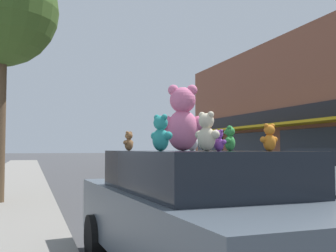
{
  "coord_description": "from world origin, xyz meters",
  "views": [
    {
      "loc": [
        -5.02,
        -4.79,
        1.47
      ],
      "look_at": [
        -2.82,
        1.97,
        1.85
      ],
      "focal_mm": 45.0,
      "sensor_mm": 36.0,
      "label": 1
    }
  ],
  "objects_px": {
    "teddy_bear_purple": "(219,141)",
    "street_tree": "(0,11)",
    "teddy_bear_brown": "(129,141)",
    "teddy_bear_cream": "(207,132)",
    "teddy_bear_green": "(230,139)",
    "plush_art_car": "(198,213)",
    "teddy_bear_giant": "(183,119)",
    "teddy_bear_orange": "(269,138)",
    "teddy_bear_teal": "(161,133)",
    "teddy_bear_white": "(192,138)"
  },
  "relations": [
    {
      "from": "plush_art_car",
      "to": "teddy_bear_brown",
      "type": "height_order",
      "value": "teddy_bear_brown"
    },
    {
      "from": "teddy_bear_orange",
      "to": "street_tree",
      "type": "distance_m",
      "value": 8.77
    },
    {
      "from": "teddy_bear_green",
      "to": "teddy_bear_white",
      "type": "xyz_separation_m",
      "value": [
        -0.2,
        0.61,
        0.02
      ]
    },
    {
      "from": "teddy_bear_purple",
      "to": "street_tree",
      "type": "distance_m",
      "value": 8.5
    },
    {
      "from": "teddy_bear_brown",
      "to": "street_tree",
      "type": "relative_size",
      "value": 0.04
    },
    {
      "from": "teddy_bear_teal",
      "to": "teddy_bear_brown",
      "type": "xyz_separation_m",
      "value": [
        -0.07,
        1.12,
        -0.06
      ]
    },
    {
      "from": "teddy_bear_giant",
      "to": "teddy_bear_green",
      "type": "height_order",
      "value": "teddy_bear_giant"
    },
    {
      "from": "teddy_bear_green",
      "to": "teddy_bear_white",
      "type": "relative_size",
      "value": 0.87
    },
    {
      "from": "teddy_bear_orange",
      "to": "teddy_bear_white",
      "type": "distance_m",
      "value": 1.16
    },
    {
      "from": "teddy_bear_giant",
      "to": "teddy_bear_orange",
      "type": "relative_size",
      "value": 2.79
    },
    {
      "from": "teddy_bear_giant",
      "to": "street_tree",
      "type": "bearing_deg",
      "value": -51.99
    },
    {
      "from": "teddy_bear_brown",
      "to": "street_tree",
      "type": "height_order",
      "value": "street_tree"
    },
    {
      "from": "teddy_bear_giant",
      "to": "teddy_bear_cream",
      "type": "distance_m",
      "value": 0.8
    },
    {
      "from": "teddy_bear_white",
      "to": "teddy_bear_orange",
      "type": "bearing_deg",
      "value": 119.9
    },
    {
      "from": "teddy_bear_purple",
      "to": "street_tree",
      "type": "bearing_deg",
      "value": -10.72
    },
    {
      "from": "teddy_bear_teal",
      "to": "teddy_bear_brown",
      "type": "height_order",
      "value": "teddy_bear_teal"
    },
    {
      "from": "teddy_bear_purple",
      "to": "street_tree",
      "type": "height_order",
      "value": "street_tree"
    },
    {
      "from": "teddy_bear_orange",
      "to": "teddy_bear_white",
      "type": "bearing_deg",
      "value": -75.68
    },
    {
      "from": "plush_art_car",
      "to": "teddy_bear_purple",
      "type": "xyz_separation_m",
      "value": [
        0.01,
        -0.51,
        0.78
      ]
    },
    {
      "from": "teddy_bear_green",
      "to": "street_tree",
      "type": "bearing_deg",
      "value": -121.75
    },
    {
      "from": "teddy_bear_cream",
      "to": "street_tree",
      "type": "bearing_deg",
      "value": -11.41
    },
    {
      "from": "teddy_bear_brown",
      "to": "street_tree",
      "type": "distance_m",
      "value": 7.2
    },
    {
      "from": "teddy_bear_green",
      "to": "teddy_bear_purple",
      "type": "distance_m",
      "value": 0.43
    },
    {
      "from": "teddy_bear_giant",
      "to": "teddy_bear_purple",
      "type": "bearing_deg",
      "value": 115.37
    },
    {
      "from": "teddy_bear_green",
      "to": "teddy_bear_teal",
      "type": "height_order",
      "value": "teddy_bear_teal"
    },
    {
      "from": "teddy_bear_white",
      "to": "street_tree",
      "type": "xyz_separation_m",
      "value": [
        -2.64,
        6.44,
        3.3
      ]
    },
    {
      "from": "teddy_bear_brown",
      "to": "teddy_bear_purple",
      "type": "relative_size",
      "value": 1.11
    },
    {
      "from": "teddy_bear_cream",
      "to": "street_tree",
      "type": "distance_m",
      "value": 8.44
    },
    {
      "from": "teddy_bear_teal",
      "to": "teddy_bear_purple",
      "type": "height_order",
      "value": "teddy_bear_teal"
    },
    {
      "from": "teddy_bear_brown",
      "to": "teddy_bear_green",
      "type": "bearing_deg",
      "value": 91.36
    },
    {
      "from": "teddy_bear_giant",
      "to": "teddy_bear_purple",
      "type": "xyz_separation_m",
      "value": [
        0.1,
        -0.76,
        -0.26
      ]
    },
    {
      "from": "teddy_bear_teal",
      "to": "teddy_bear_orange",
      "type": "relative_size",
      "value": 1.33
    },
    {
      "from": "teddy_bear_green",
      "to": "teddy_bear_purple",
      "type": "relative_size",
      "value": 1.27
    },
    {
      "from": "teddy_bear_teal",
      "to": "teddy_bear_cream",
      "type": "distance_m",
      "value": 0.45
    },
    {
      "from": "teddy_bear_teal",
      "to": "teddy_bear_white",
      "type": "bearing_deg",
      "value": -69.43
    },
    {
      "from": "teddy_bear_purple",
      "to": "street_tree",
      "type": "xyz_separation_m",
      "value": [
        -2.56,
        7.37,
        3.35
      ]
    },
    {
      "from": "teddy_bear_orange",
      "to": "teddy_bear_brown",
      "type": "relative_size",
      "value": 1.14
    },
    {
      "from": "plush_art_car",
      "to": "teddy_bear_orange",
      "type": "xyz_separation_m",
      "value": [
        0.48,
        -0.67,
        0.81
      ]
    },
    {
      "from": "teddy_bear_orange",
      "to": "teddy_bear_brown",
      "type": "bearing_deg",
      "value": -58.59
    },
    {
      "from": "teddy_bear_green",
      "to": "teddy_bear_cream",
      "type": "relative_size",
      "value": 0.71
    },
    {
      "from": "teddy_bear_white",
      "to": "street_tree",
      "type": "bearing_deg",
      "value": -57.23
    },
    {
      "from": "teddy_bear_giant",
      "to": "teddy_bear_white",
      "type": "distance_m",
      "value": 0.33
    },
    {
      "from": "plush_art_car",
      "to": "teddy_bear_green",
      "type": "bearing_deg",
      "value": -35.44
    },
    {
      "from": "teddy_bear_orange",
      "to": "teddy_bear_teal",
      "type": "bearing_deg",
      "value": -23.78
    },
    {
      "from": "plush_art_car",
      "to": "teddy_bear_giant",
      "type": "xyz_separation_m",
      "value": [
        -0.09,
        0.25,
        1.04
      ]
    },
    {
      "from": "plush_art_car",
      "to": "teddy_bear_giant",
      "type": "bearing_deg",
      "value": 107.08
    },
    {
      "from": "teddy_bear_green",
      "to": "teddy_bear_brown",
      "type": "bearing_deg",
      "value": -101.17
    },
    {
      "from": "plush_art_car",
      "to": "teddy_bear_giant",
      "type": "relative_size",
      "value": 5.94
    },
    {
      "from": "teddy_bear_teal",
      "to": "street_tree",
      "type": "bearing_deg",
      "value": -14.4
    },
    {
      "from": "teddy_bear_green",
      "to": "teddy_bear_teal",
      "type": "distance_m",
      "value": 0.83
    }
  ]
}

